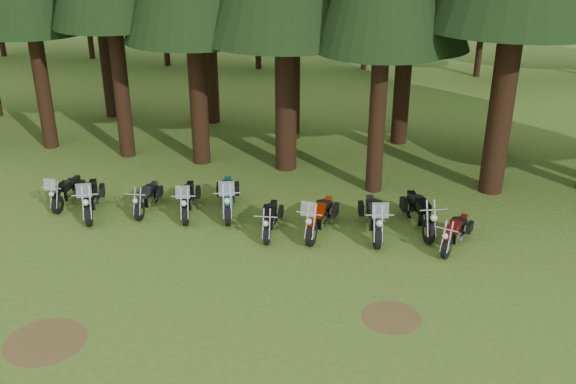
% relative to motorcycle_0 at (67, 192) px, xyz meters
% --- Properties ---
extents(ground, '(120.00, 120.00, 0.00)m').
position_rel_motorcycle_0_xyz_m(ground, '(6.22, -4.80, -0.43)').
color(ground, '#39561C').
rests_on(ground, ground).
extents(dirt_patch_0, '(1.80, 1.80, 0.01)m').
position_rel_motorcycle_0_xyz_m(dirt_patch_0, '(3.22, -6.80, -0.42)').
color(dirt_patch_0, '#4C3D1E').
rests_on(dirt_patch_0, ground).
extents(dirt_patch_1, '(1.40, 1.40, 0.01)m').
position_rel_motorcycle_0_xyz_m(dirt_patch_1, '(10.72, -4.30, -0.42)').
color(dirt_patch_1, '#4C3D1E').
rests_on(dirt_patch_1, ground).
extents(motorcycle_0, '(0.40, 2.04, 1.28)m').
position_rel_motorcycle_0_xyz_m(motorcycle_0, '(0.00, 0.00, 0.00)').
color(motorcycle_0, black).
rests_on(motorcycle_0, ground).
extents(motorcycle_1, '(1.16, 2.33, 1.51)m').
position_rel_motorcycle_0_xyz_m(motorcycle_1, '(1.13, -0.53, 0.08)').
color(motorcycle_1, black).
rests_on(motorcycle_1, ground).
extents(motorcycle_2, '(0.32, 2.00, 0.81)m').
position_rel_motorcycle_0_xyz_m(motorcycle_2, '(2.73, 0.09, -0.01)').
color(motorcycle_2, black).
rests_on(motorcycle_2, ground).
extents(motorcycle_3, '(0.81, 2.23, 1.41)m').
position_rel_motorcycle_0_xyz_m(motorcycle_3, '(4.10, 0.10, 0.04)').
color(motorcycle_3, black).
rests_on(motorcycle_3, ground).
extents(motorcycle_4, '(0.99, 2.47, 1.57)m').
position_rel_motorcycle_0_xyz_m(motorcycle_4, '(5.31, 0.42, 0.10)').
color(motorcycle_4, black).
rests_on(motorcycle_4, ground).
extents(motorcycle_5, '(0.36, 2.04, 0.83)m').
position_rel_motorcycle_0_xyz_m(motorcycle_5, '(6.93, -0.63, -0.01)').
color(motorcycle_5, black).
rests_on(motorcycle_5, ground).
extents(motorcycle_6, '(0.62, 2.38, 1.49)m').
position_rel_motorcycle_0_xyz_m(motorcycle_6, '(8.37, -0.36, 0.07)').
color(motorcycle_6, black).
rests_on(motorcycle_6, ground).
extents(motorcycle_7, '(0.82, 2.46, 1.55)m').
position_rel_motorcycle_0_xyz_m(motorcycle_7, '(9.92, -0.13, 0.09)').
color(motorcycle_7, black).
rests_on(motorcycle_7, ground).
extents(motorcycle_8, '(0.93, 2.36, 0.99)m').
position_rel_motorcycle_0_xyz_m(motorcycle_8, '(11.24, 0.50, 0.08)').
color(motorcycle_8, black).
rests_on(motorcycle_8, ground).
extents(motorcycle_9, '(0.80, 1.97, 0.83)m').
position_rel_motorcycle_0_xyz_m(motorcycle_9, '(12.25, -0.44, -0.00)').
color(motorcycle_9, black).
rests_on(motorcycle_9, ground).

